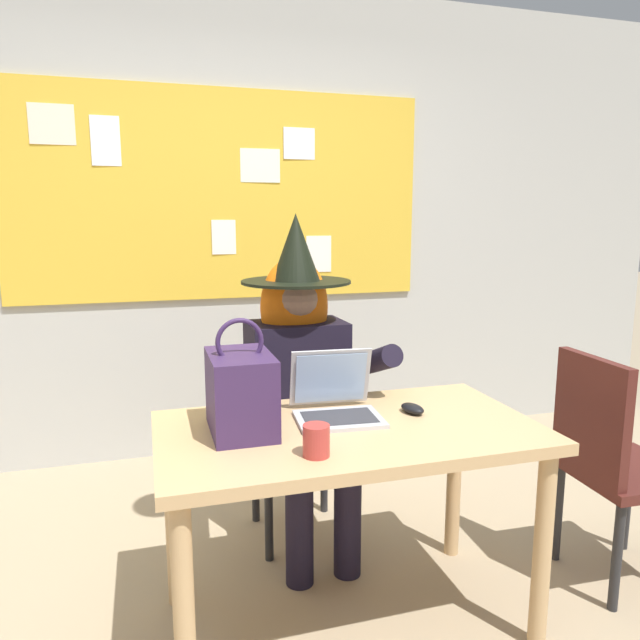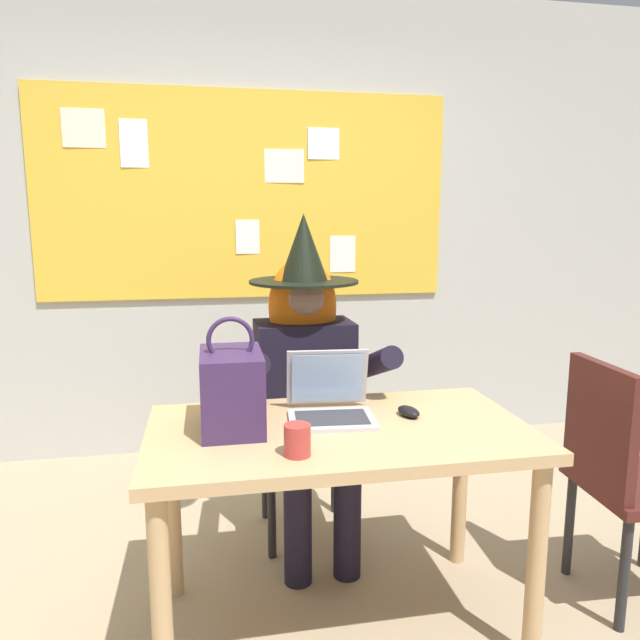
{
  "view_description": "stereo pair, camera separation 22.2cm",
  "coord_description": "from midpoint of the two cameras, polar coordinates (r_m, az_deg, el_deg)",
  "views": [
    {
      "loc": [
        -0.45,
        -1.67,
        1.43
      ],
      "look_at": [
        0.17,
        0.43,
        1.04
      ],
      "focal_mm": 33.16,
      "sensor_mm": 36.0,
      "label": 1
    },
    {
      "loc": [
        -0.23,
        -1.72,
        1.43
      ],
      "look_at": [
        0.17,
        0.43,
        1.04
      ],
      "focal_mm": 33.16,
      "sensor_mm": 36.0,
      "label": 2
    }
  ],
  "objects": [
    {
      "name": "desk_main",
      "position": [
        2.05,
        -0.41,
        -12.89
      ],
      "size": [
        1.27,
        0.7,
        0.73
      ],
      "rotation": [
        0.0,
        0.0,
        0.0
      ],
      "color": "tan",
      "rests_on": "ground"
    },
    {
      "name": "coffee_mug",
      "position": [
        1.76,
        -4.05,
        -11.6
      ],
      "size": [
        0.08,
        0.08,
        0.09
      ],
      "primitive_type": "cylinder",
      "color": "#B23833",
      "rests_on": "desk_main"
    },
    {
      "name": "chair_extra_corner",
      "position": [
        2.54,
        24.09,
        -11.98
      ],
      "size": [
        0.44,
        0.44,
        0.92
      ],
      "rotation": [
        0.0,
        0.0,
        6.24
      ],
      "color": "#4C1E19",
      "rests_on": "ground"
    },
    {
      "name": "person_costumed",
      "position": [
        2.54,
        -4.41,
        -4.45
      ],
      "size": [
        0.6,
        0.7,
        1.44
      ],
      "rotation": [
        0.0,
        0.0,
        -1.54
      ],
      "color": "black",
      "rests_on": "ground"
    },
    {
      "name": "handbag",
      "position": [
        1.96,
        -10.91,
        -6.86
      ],
      "size": [
        0.2,
        0.3,
        0.38
      ],
      "rotation": [
        0.0,
        0.0,
        -0.09
      ],
      "color": "#38234C",
      "rests_on": "desk_main"
    },
    {
      "name": "computer_mouse",
      "position": [
        2.14,
        5.97,
        -8.54
      ],
      "size": [
        0.09,
        0.12,
        0.03
      ],
      "primitive_type": "ellipsoid",
      "rotation": [
        0.0,
        0.0,
        0.27
      ],
      "color": "black",
      "rests_on": "desk_main"
    },
    {
      "name": "chair_at_desk",
      "position": [
        2.73,
        -4.9,
        -9.68
      ],
      "size": [
        0.42,
        0.42,
        0.91
      ],
      "rotation": [
        0.0,
        0.0,
        -1.58
      ],
      "color": "#4C1E19",
      "rests_on": "ground"
    },
    {
      "name": "laptop",
      "position": [
        2.09,
        -1.55,
        -7.99
      ],
      "size": [
        0.32,
        0.31,
        0.23
      ],
      "rotation": [
        0.0,
        0.0,
        -0.08
      ],
      "color": "#B7B7BC",
      "rests_on": "desk_main"
    },
    {
      "name": "wall_back_bulletin",
      "position": [
        3.6,
        -11.19,
        9.01
      ],
      "size": [
        6.12,
        1.95,
        2.74
      ],
      "color": "#B2B2AD",
      "rests_on": "ground"
    }
  ]
}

